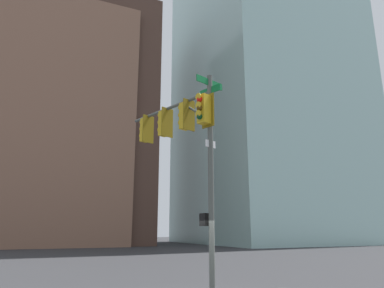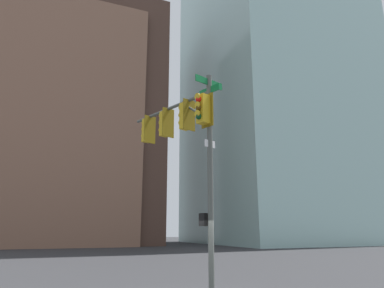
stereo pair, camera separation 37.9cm
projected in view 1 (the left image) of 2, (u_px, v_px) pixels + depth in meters
name	position (u px, v px, depth m)	size (l,w,h in m)	color
signal_pole_assembly	(182.00, 135.00, 12.60)	(2.15, 4.73, 7.45)	#4C514C
building_brick_nearside	(68.00, 118.00, 55.37)	(25.22, 16.79, 39.08)	#4C3328
building_brick_midblock	(52.00, 124.00, 52.65)	(21.95, 15.61, 35.56)	#845B47
building_glass_tower	(261.00, 31.00, 70.12)	(27.47, 29.19, 82.70)	#9EC6C1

